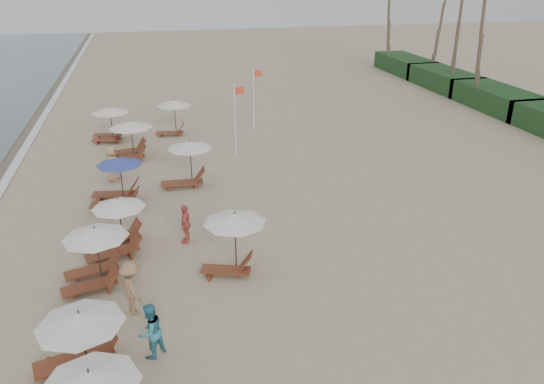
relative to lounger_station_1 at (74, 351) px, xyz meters
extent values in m
plane|color=tan|center=(6.21, 0.37, -1.03)|extent=(160.00, 160.00, 0.00)
cube|color=#193D1C|center=(28.21, 22.37, -0.23)|extent=(3.20, 8.00, 1.60)
cube|color=#193D1C|center=(28.21, 29.87, -0.23)|extent=(3.20, 8.00, 1.60)
cube|color=#193D1C|center=(28.21, 37.37, -0.23)|extent=(3.20, 8.00, 1.60)
cylinder|color=brown|center=(27.31, 23.57, 4.27)|extent=(0.36, 0.36, 10.60)
cylinder|color=brown|center=(28.21, 28.77, 4.67)|extent=(0.36, 0.36, 11.40)
cylinder|color=brown|center=(29.11, 33.97, 3.47)|extent=(0.36, 0.36, 9.00)
cylinder|color=brown|center=(27.31, 39.17, 3.87)|extent=(0.36, 0.36, 9.80)
cone|color=white|center=(0.72, -2.48, 1.18)|extent=(2.15, 2.15, 0.35)
cylinder|color=black|center=(0.27, 0.00, 0.02)|extent=(0.05, 0.05, 2.09)
cone|color=white|center=(0.27, 0.00, 0.96)|extent=(2.26, 2.26, 0.35)
cylinder|color=black|center=(0.33, 4.75, 0.00)|extent=(0.05, 0.05, 2.05)
cone|color=white|center=(0.33, 4.75, 0.92)|extent=(2.21, 2.21, 0.35)
cylinder|color=black|center=(1.03, 6.90, 0.02)|extent=(0.05, 0.05, 2.09)
cone|color=white|center=(1.03, 6.90, 0.96)|extent=(2.02, 2.02, 0.35)
cylinder|color=black|center=(0.96, 11.31, 0.07)|extent=(0.05, 0.05, 2.19)
cone|color=#34469C|center=(0.96, 11.31, 1.07)|extent=(2.05, 2.05, 0.35)
cylinder|color=black|center=(1.40, 17.56, 0.01)|extent=(0.05, 0.05, 2.07)
cone|color=white|center=(1.40, 17.56, 0.94)|extent=(2.46, 2.46, 0.35)
cylinder|color=black|center=(0.14, 21.23, 0.00)|extent=(0.05, 0.05, 2.05)
cone|color=white|center=(0.14, 21.23, 0.92)|extent=(2.33, 2.33, 0.35)
cylinder|color=black|center=(5.01, 4.53, 0.05)|extent=(0.05, 0.05, 2.15)
cone|color=white|center=(5.01, 4.53, 1.02)|extent=(2.24, 2.24, 0.35)
cylinder|color=black|center=(4.25, 12.97, 0.05)|extent=(0.05, 0.05, 2.15)
cone|color=white|center=(4.25, 12.97, 1.02)|extent=(2.24, 2.24, 0.35)
cylinder|color=black|center=(4.07, 21.66, 0.05)|extent=(0.05, 0.05, 2.15)
cone|color=white|center=(4.07, 21.66, 1.02)|extent=(2.24, 2.24, 0.35)
imported|color=teal|center=(1.92, 0.59, -0.19)|extent=(1.03, 1.02, 1.68)
imported|color=#96704C|center=(1.43, 2.75, -0.12)|extent=(1.09, 1.34, 1.81)
imported|color=#D15B53|center=(3.45, 6.97, -0.21)|extent=(0.68, 1.03, 1.62)
imported|color=tan|center=(0.42, 14.35, -0.11)|extent=(0.70, 0.96, 1.83)
cylinder|color=silver|center=(7.16, 16.79, 1.04)|extent=(0.08, 0.08, 4.12)
cube|color=#D84328|center=(7.44, 16.79, 2.70)|extent=(0.55, 0.02, 0.40)
cylinder|color=silver|center=(9.16, 21.19, 1.05)|extent=(0.08, 0.08, 4.16)
cube|color=#D84328|center=(9.44, 21.19, 2.73)|extent=(0.55, 0.02, 0.40)
camera|label=1|loc=(2.45, -11.54, 9.12)|focal=34.45mm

